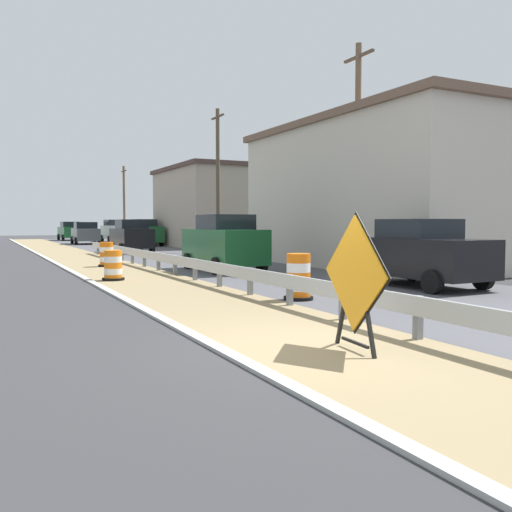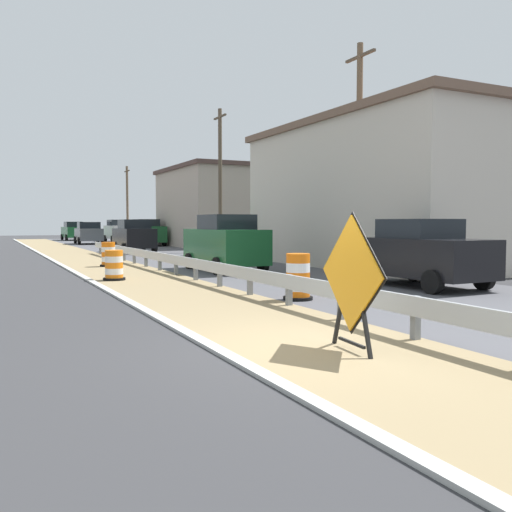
{
  "view_description": "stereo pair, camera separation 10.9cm",
  "coord_description": "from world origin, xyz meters",
  "views": [
    {
      "loc": [
        -4.39,
        -6.93,
        1.86
      ],
      "look_at": [
        2.34,
        6.46,
        0.96
      ],
      "focal_mm": 38.82,
      "sensor_mm": 36.0,
      "label": 1
    },
    {
      "loc": [
        -4.29,
        -6.98,
        1.86
      ],
      "look_at": [
        2.34,
        6.46,
        0.96
      ],
      "focal_mm": 38.82,
      "sensor_mm": 36.0,
      "label": 2
    }
  ],
  "objects": [
    {
      "name": "car_distant_b",
      "position": [
        3.93,
        42.68,
        0.96
      ],
      "size": [
        2.28,
        4.59,
        1.92
      ],
      "rotation": [
        0.0,
        0.0,
        1.53
      ],
      "color": "#4C5156",
      "rests_on": "ground"
    },
    {
      "name": "traffic_barrel_mid",
      "position": [
        0.45,
        16.85,
        0.47
      ],
      "size": [
        0.71,
        0.71,
        1.04
      ],
      "color": "orange",
      "rests_on": "ground"
    },
    {
      "name": "car_distant_c",
      "position": [
        7.49,
        47.04,
        1.07
      ],
      "size": [
        2.24,
        4.55,
        2.15
      ],
      "rotation": [
        0.0,
        0.0,
        -1.55
      ],
      "color": "silver",
      "rests_on": "ground"
    },
    {
      "name": "traffic_barrel_nearest",
      "position": [
        2.49,
        4.49,
        0.51
      ],
      "size": [
        0.72,
        0.72,
        1.12
      ],
      "color": "orange",
      "rests_on": "ground"
    },
    {
      "name": "roadside_shop_near",
      "position": [
        12.28,
        12.26,
        3.13
      ],
      "size": [
        8.88,
        13.26,
        6.23
      ],
      "color": "beige",
      "rests_on": "ground"
    },
    {
      "name": "car_lead_near_lane",
      "position": [
        4.05,
        12.65,
        1.08
      ],
      "size": [
        2.04,
        4.47,
        2.17
      ],
      "rotation": [
        0.0,
        0.0,
        1.57
      ],
      "color": "#195128",
      "rests_on": "ground"
    },
    {
      "name": "median_dirt_strip",
      "position": [
        0.41,
        0.0,
        0.0
      ],
      "size": [
        3.22,
        120.0,
        0.01
      ],
      "primitive_type": "cube",
      "color": "#8E7A56",
      "rests_on": "ground"
    },
    {
      "name": "warning_sign_diamond",
      "position": [
        0.46,
        -0.46,
        1.07
      ],
      "size": [
        0.22,
        1.77,
        2.03
      ],
      "rotation": [
        0.0,
        0.0,
        3.04
      ],
      "color": "black",
      "rests_on": "ground"
    },
    {
      "name": "car_mid_far_lane",
      "position": [
        7.11,
        20.53,
        0.98
      ],
      "size": [
        2.22,
        4.73,
        1.94
      ],
      "rotation": [
        0.0,
        0.0,
        -1.61
      ],
      "color": "#195128",
      "rests_on": "ground"
    },
    {
      "name": "tree_roadside",
      "position": [
        12.14,
        20.78,
        4.85
      ],
      "size": [
        4.41,
        4.41,
        6.85
      ],
      "color": "#4C3D2D",
      "rests_on": "ground"
    },
    {
      "name": "car_trailing_far_lane",
      "position": [
        4.15,
        27.4,
        1.03
      ],
      "size": [
        2.09,
        4.24,
        2.06
      ],
      "rotation": [
        0.0,
        0.0,
        1.57
      ],
      "color": "black",
      "rests_on": "ground"
    },
    {
      "name": "car_trailing_near_lane",
      "position": [
        7.57,
        36.99,
        1.07
      ],
      "size": [
        2.14,
        4.75,
        2.14
      ],
      "rotation": [
        0.0,
        0.0,
        -1.55
      ],
      "color": "#195128",
      "rests_on": "ground"
    },
    {
      "name": "guardrail_median",
      "position": [
        1.79,
        0.75,
        0.52
      ],
      "size": [
        0.18,
        52.93,
        0.71
      ],
      "color": "#ADB2B7",
      "rests_on": "ground"
    },
    {
      "name": "utility_pole_mid",
      "position": [
        9.11,
        25.27,
        4.63
      ],
      "size": [
        0.24,
        1.8,
        8.94
      ],
      "color": "brown",
      "rests_on": "ground"
    },
    {
      "name": "car_distant_a",
      "position": [
        7.1,
        5.22,
        0.99
      ],
      "size": [
        2.22,
        4.11,
        1.97
      ],
      "rotation": [
        0.0,
        0.0,
        -1.55
      ],
      "color": "black",
      "rests_on": "ground"
    },
    {
      "name": "utility_pole_near",
      "position": [
        9.09,
        10.96,
        4.59
      ],
      "size": [
        0.24,
        1.8,
        8.86
      ],
      "color": "brown",
      "rests_on": "ground"
    },
    {
      "name": "roadside_shop_far",
      "position": [
        13.23,
        33.7,
        3.1
      ],
      "size": [
        9.07,
        10.72,
        6.18
      ],
      "color": "#AD9E8E",
      "rests_on": "ground"
    },
    {
      "name": "car_lead_far_lane",
      "position": [
        4.24,
        54.14,
        0.98
      ],
      "size": [
        2.09,
        4.78,
        1.96
      ],
      "rotation": [
        0.0,
        0.0,
        1.59
      ],
      "color": "#195128",
      "rests_on": "ground"
    },
    {
      "name": "curb_near_edge",
      "position": [
        -1.3,
        0.0,
        0.0
      ],
      "size": [
        0.2,
        120.0,
        0.11
      ],
      "primitive_type": "cube",
      "color": "#ADADA8",
      "rests_on": "ground"
    },
    {
      "name": "traffic_barrel_close",
      "position": [
        -0.53,
        11.05,
        0.44
      ],
      "size": [
        0.71,
        0.71,
        0.98
      ],
      "color": "orange",
      "rests_on": "ground"
    },
    {
      "name": "ground_plane",
      "position": [
        0.0,
        0.0,
        0.0
      ],
      "size": [
        160.0,
        160.0,
        0.0
      ],
      "primitive_type": "plane",
      "color": "#333335"
    },
    {
      "name": "utility_pole_far",
      "position": [
        9.03,
        49.85,
        3.97
      ],
      "size": [
        0.24,
        1.8,
        7.62
      ],
      "color": "brown",
      "rests_on": "ground"
    }
  ]
}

